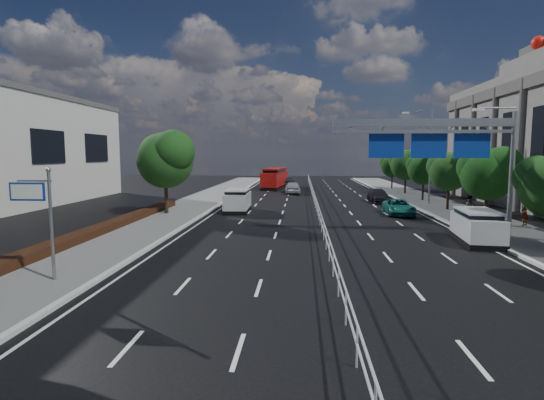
{
  "coord_description": "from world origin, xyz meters",
  "views": [
    {
      "loc": [
        -1.28,
        -14.87,
        4.82
      ],
      "look_at": [
        -2.83,
        7.45,
        2.4
      ],
      "focal_mm": 28.0,
      "sensor_mm": 36.0,
      "label": 1
    }
  ],
  "objects_px": {
    "toilet_sign": "(38,205)",
    "parked_car_dark": "(379,196)",
    "silver_minivan": "(477,227)",
    "pedestrian_a": "(525,213)",
    "red_bus": "(275,178)",
    "pedestrian_b": "(468,208)",
    "parked_car_teal": "(399,207)",
    "overhead_gantry": "(443,140)",
    "near_car_dark": "(288,182)",
    "near_car_silver": "(293,187)",
    "white_minivan": "(238,201)"
  },
  "relations": [
    {
      "from": "red_bus",
      "to": "pedestrian_b",
      "type": "height_order",
      "value": "red_bus"
    },
    {
      "from": "overhead_gantry",
      "to": "parked_car_dark",
      "type": "relative_size",
      "value": 2.34
    },
    {
      "from": "red_bus",
      "to": "parked_car_teal",
      "type": "height_order",
      "value": "red_bus"
    },
    {
      "from": "red_bus",
      "to": "overhead_gantry",
      "type": "bearing_deg",
      "value": -64.0
    },
    {
      "from": "white_minivan",
      "to": "pedestrian_a",
      "type": "distance_m",
      "value": 21.02
    },
    {
      "from": "near_car_dark",
      "to": "parked_car_dark",
      "type": "xyz_separation_m",
      "value": [
        9.77,
        -20.86,
        -0.03
      ]
    },
    {
      "from": "overhead_gantry",
      "to": "near_car_dark",
      "type": "height_order",
      "value": "overhead_gantry"
    },
    {
      "from": "parked_car_teal",
      "to": "near_car_dark",
      "type": "bearing_deg",
      "value": 109.62
    },
    {
      "from": "toilet_sign",
      "to": "white_minivan",
      "type": "relative_size",
      "value": 0.98
    },
    {
      "from": "toilet_sign",
      "to": "parked_car_dark",
      "type": "bearing_deg",
      "value": 58.13
    },
    {
      "from": "toilet_sign",
      "to": "parked_car_teal",
      "type": "bearing_deg",
      "value": 47.92
    },
    {
      "from": "pedestrian_a",
      "to": "toilet_sign",
      "type": "bearing_deg",
      "value": -9.03
    },
    {
      "from": "near_car_silver",
      "to": "parked_car_teal",
      "type": "relative_size",
      "value": 1.0
    },
    {
      "from": "red_bus",
      "to": "parked_car_dark",
      "type": "relative_size",
      "value": 2.23
    },
    {
      "from": "near_car_dark",
      "to": "parked_car_teal",
      "type": "xyz_separation_m",
      "value": [
        9.77,
        -29.61,
        -0.05
      ]
    },
    {
      "from": "white_minivan",
      "to": "parked_car_dark",
      "type": "height_order",
      "value": "white_minivan"
    },
    {
      "from": "parked_car_dark",
      "to": "parked_car_teal",
      "type": "bearing_deg",
      "value": -91.75
    },
    {
      "from": "toilet_sign",
      "to": "parked_car_teal",
      "type": "xyz_separation_m",
      "value": [
        17.45,
        19.33,
        -2.33
      ]
    },
    {
      "from": "overhead_gantry",
      "to": "parked_car_dark",
      "type": "height_order",
      "value": "overhead_gantry"
    },
    {
      "from": "near_car_silver",
      "to": "white_minivan",
      "type": "bearing_deg",
      "value": 72.15
    },
    {
      "from": "parked_car_dark",
      "to": "pedestrian_b",
      "type": "bearing_deg",
      "value": -74.8
    },
    {
      "from": "silver_minivan",
      "to": "pedestrian_b",
      "type": "xyz_separation_m",
      "value": [
        2.07,
        6.74,
        0.17
      ]
    },
    {
      "from": "toilet_sign",
      "to": "white_minivan",
      "type": "height_order",
      "value": "toilet_sign"
    },
    {
      "from": "silver_minivan",
      "to": "parked_car_dark",
      "type": "distance_m",
      "value": 19.53
    },
    {
      "from": "overhead_gantry",
      "to": "pedestrian_a",
      "type": "xyz_separation_m",
      "value": [
        6.66,
        3.74,
        -4.64
      ]
    },
    {
      "from": "toilet_sign",
      "to": "parked_car_dark",
      "type": "height_order",
      "value": "toilet_sign"
    },
    {
      "from": "silver_minivan",
      "to": "pedestrian_a",
      "type": "relative_size",
      "value": 2.77
    },
    {
      "from": "parked_car_teal",
      "to": "pedestrian_a",
      "type": "bearing_deg",
      "value": -37.43
    },
    {
      "from": "toilet_sign",
      "to": "parked_car_teal",
      "type": "height_order",
      "value": "toilet_sign"
    },
    {
      "from": "overhead_gantry",
      "to": "pedestrian_b",
      "type": "bearing_deg",
      "value": 55.68
    },
    {
      "from": "overhead_gantry",
      "to": "parked_car_teal",
      "type": "bearing_deg",
      "value": 91.48
    },
    {
      "from": "parked_car_dark",
      "to": "overhead_gantry",
      "type": "bearing_deg",
      "value": -90.99
    },
    {
      "from": "near_car_dark",
      "to": "pedestrian_b",
      "type": "relative_size",
      "value": 2.19
    },
    {
      "from": "red_bus",
      "to": "near_car_dark",
      "type": "height_order",
      "value": "red_bus"
    },
    {
      "from": "toilet_sign",
      "to": "near_car_silver",
      "type": "bearing_deg",
      "value": 76.91
    },
    {
      "from": "toilet_sign",
      "to": "near_car_dark",
      "type": "xyz_separation_m",
      "value": [
        7.68,
        48.94,
        -2.28
      ]
    },
    {
      "from": "overhead_gantry",
      "to": "toilet_sign",
      "type": "bearing_deg",
      "value": -150.4
    },
    {
      "from": "red_bus",
      "to": "parked_car_teal",
      "type": "bearing_deg",
      "value": -58.48
    },
    {
      "from": "toilet_sign",
      "to": "pedestrian_b",
      "type": "distance_m",
      "value": 26.36
    },
    {
      "from": "white_minivan",
      "to": "pedestrian_a",
      "type": "relative_size",
      "value": 2.7
    },
    {
      "from": "parked_car_dark",
      "to": "pedestrian_b",
      "type": "distance_m",
      "value": 13.29
    },
    {
      "from": "white_minivan",
      "to": "pedestrian_b",
      "type": "relative_size",
      "value": 2.41
    },
    {
      "from": "parked_car_teal",
      "to": "overhead_gantry",
      "type": "bearing_deg",
      "value": -87.16
    },
    {
      "from": "parked_car_teal",
      "to": "pedestrian_a",
      "type": "relative_size",
      "value": 2.7
    },
    {
      "from": "overhead_gantry",
      "to": "white_minivan",
      "type": "xyz_separation_m",
      "value": [
        -13.35,
        10.17,
        -4.67
      ]
    },
    {
      "from": "overhead_gantry",
      "to": "parked_car_dark",
      "type": "distance_m",
      "value": 18.7
    },
    {
      "from": "pedestrian_b",
      "to": "near_car_silver",
      "type": "bearing_deg",
      "value": -54.48
    },
    {
      "from": "near_car_dark",
      "to": "parked_car_dark",
      "type": "distance_m",
      "value": 23.04
    },
    {
      "from": "parked_car_dark",
      "to": "white_minivan",
      "type": "bearing_deg",
      "value": -150.83
    },
    {
      "from": "toilet_sign",
      "to": "overhead_gantry",
      "type": "xyz_separation_m",
      "value": [
        17.69,
        10.05,
        2.66
      ]
    }
  ]
}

